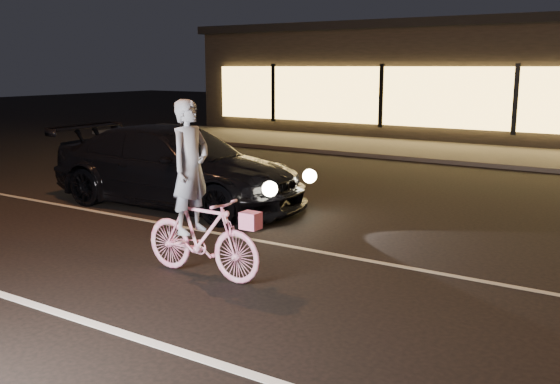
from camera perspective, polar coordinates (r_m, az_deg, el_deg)
The scene contains 7 objects.
ground at distance 7.53m, azimuth -5.38°, elevation -8.95°, with size 90.00×90.00×0.00m, color black.
lane_stripe_near at distance 6.51m, azimuth -13.73°, elevation -12.59°, with size 60.00×0.12×0.01m, color silver.
lane_stripe_far at distance 9.10m, azimuth 2.43°, elevation -5.26°, with size 60.00×0.10×0.01m, color gray.
sidewalk at distance 19.22m, azimuth 19.26°, elevation 3.15°, with size 30.00×4.00×0.12m, color #383533.
storefront at distance 24.90m, azimuth 22.90°, elevation 9.48°, with size 25.40×8.42×4.20m.
cyclist at distance 7.86m, azimuth -7.46°, elevation -2.11°, with size 1.77×0.61×2.23m.
sedan at distance 11.95m, azimuth -9.41°, elevation 2.29°, with size 5.25×2.31×1.50m.
Camera 1 is at (4.39, -5.54, 2.62)m, focal length 40.00 mm.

